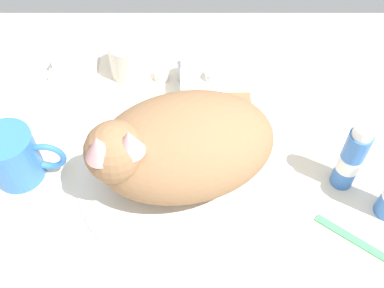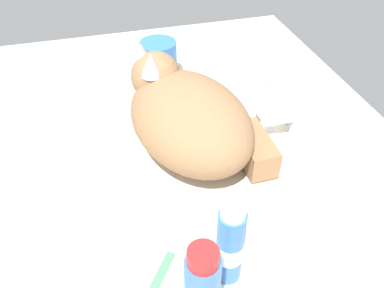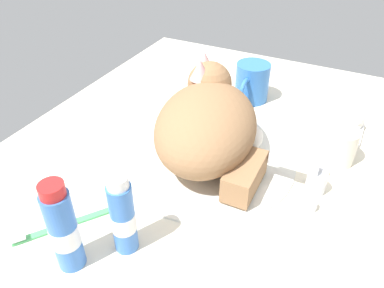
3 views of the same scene
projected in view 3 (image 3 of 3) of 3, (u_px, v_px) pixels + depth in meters
ground_plane at (205, 164)px, 76.96cm from camera, size 110.00×82.50×3.00cm
sink_basin at (205, 156)px, 75.80cm from camera, size 35.66×35.66×0.92cm
faucet at (309, 178)px, 67.17cm from camera, size 12.41×10.56×6.14cm
cat at (208, 122)px, 72.21cm from camera, size 31.27×25.06×16.41cm
coffee_mug at (250, 82)px, 92.91cm from camera, size 12.58×8.24×9.43cm
rinse_cup at (338, 145)px, 73.51cm from camera, size 7.08×7.08×7.27cm
soap_dish at (347, 131)px, 82.88cm from camera, size 9.00×6.40×1.20cm
soap_bar at (349, 124)px, 81.81cm from camera, size 7.66×5.92×2.43cm
toothpaste_bottle at (123, 216)px, 54.48cm from camera, size 3.69×3.69×14.09cm
mouthwash_bottle at (63, 229)px, 51.71cm from camera, size 4.06×4.06×15.37cm
toothbrush at (57, 227)px, 60.82cm from camera, size 13.57×10.52×1.60cm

